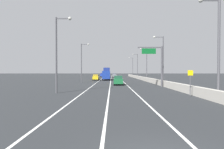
{
  "coord_description": "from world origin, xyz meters",
  "views": [
    {
      "loc": [
        -1.61,
        -5.43,
        2.89
      ],
      "look_at": [
        -1.46,
        47.61,
        1.91
      ],
      "focal_mm": 28.66,
      "sensor_mm": 36.0,
      "label": 1
    }
  ],
  "objects_px": {
    "overhead_sign_gantry": "(157,61)",
    "lamp_post_left_mid": "(82,60)",
    "speed_advisory_sign": "(190,81)",
    "car_green_0": "(118,80)",
    "lamp_post_right_near": "(216,42)",
    "box_truck": "(106,74)",
    "lamp_post_right_second": "(161,57)",
    "car_blue_3": "(102,75)",
    "car_silver_2": "(107,75)",
    "lamp_post_left_near": "(58,49)",
    "car_yellow_4": "(95,77)",
    "lamp_post_right_third": "(145,62)",
    "car_gray_1": "(114,75)",
    "lamp_post_right_fourth": "(136,64)",
    "lamp_post_right_fifth": "(132,66)"
  },
  "relations": [
    {
      "from": "overhead_sign_gantry",
      "to": "lamp_post_left_mid",
      "type": "distance_m",
      "value": 20.61
    },
    {
      "from": "speed_advisory_sign",
      "to": "car_green_0",
      "type": "height_order",
      "value": "speed_advisory_sign"
    },
    {
      "from": "lamp_post_right_near",
      "to": "box_truck",
      "type": "height_order",
      "value": "lamp_post_right_near"
    },
    {
      "from": "lamp_post_right_second",
      "to": "car_blue_3",
      "type": "distance_m",
      "value": 57.08
    },
    {
      "from": "lamp_post_right_second",
      "to": "lamp_post_left_mid",
      "type": "height_order",
      "value": "same"
    },
    {
      "from": "speed_advisory_sign",
      "to": "car_silver_2",
      "type": "xyz_separation_m",
      "value": [
        -11.09,
        60.8,
        -0.77
      ]
    },
    {
      "from": "lamp_post_left_near",
      "to": "car_blue_3",
      "type": "height_order",
      "value": "lamp_post_left_near"
    },
    {
      "from": "car_blue_3",
      "to": "car_yellow_4",
      "type": "xyz_separation_m",
      "value": [
        -0.19,
        -33.97,
        -0.07
      ]
    },
    {
      "from": "lamp_post_right_third",
      "to": "car_gray_1",
      "type": "distance_m",
      "value": 32.89
    },
    {
      "from": "overhead_sign_gantry",
      "to": "car_yellow_4",
      "type": "height_order",
      "value": "overhead_sign_gantry"
    },
    {
      "from": "speed_advisory_sign",
      "to": "car_silver_2",
      "type": "relative_size",
      "value": 0.66
    },
    {
      "from": "speed_advisory_sign",
      "to": "lamp_post_left_near",
      "type": "xyz_separation_m",
      "value": [
        -16.04,
        3.0,
        3.98
      ]
    },
    {
      "from": "lamp_post_right_fourth",
      "to": "lamp_post_left_near",
      "type": "distance_m",
      "value": 53.05
    },
    {
      "from": "car_silver_2",
      "to": "lamp_post_right_fourth",
      "type": "bearing_deg",
      "value": -31.8
    },
    {
      "from": "speed_advisory_sign",
      "to": "car_green_0",
      "type": "relative_size",
      "value": 0.71
    },
    {
      "from": "box_truck",
      "to": "lamp_post_right_fourth",
      "type": "bearing_deg",
      "value": 50.9
    },
    {
      "from": "lamp_post_left_mid",
      "to": "car_gray_1",
      "type": "xyz_separation_m",
      "value": [
        8.69,
        40.15,
        -4.73
      ]
    },
    {
      "from": "speed_advisory_sign",
      "to": "lamp_post_right_second",
      "type": "relative_size",
      "value": 0.3
    },
    {
      "from": "lamp_post_left_mid",
      "to": "box_truck",
      "type": "bearing_deg",
      "value": 65.77
    },
    {
      "from": "box_truck",
      "to": "car_silver_2",
      "type": "bearing_deg",
      "value": 90.76
    },
    {
      "from": "car_green_0",
      "to": "car_blue_3",
      "type": "distance_m",
      "value": 54.09
    },
    {
      "from": "speed_advisory_sign",
      "to": "lamp_post_right_fourth",
      "type": "distance_m",
      "value": 53.33
    },
    {
      "from": "lamp_post_right_third",
      "to": "lamp_post_left_near",
      "type": "xyz_separation_m",
      "value": [
        -17.45,
        -31.44,
        0.0
      ]
    },
    {
      "from": "lamp_post_right_fifth",
      "to": "car_blue_3",
      "type": "xyz_separation_m",
      "value": [
        -15.4,
        -1.31,
        -4.75
      ]
    },
    {
      "from": "lamp_post_left_mid",
      "to": "box_truck",
      "type": "xyz_separation_m",
      "value": [
        5.81,
        12.91,
        -3.88
      ]
    },
    {
      "from": "lamp_post_left_near",
      "to": "speed_advisory_sign",
      "type": "bearing_deg",
      "value": -10.6
    },
    {
      "from": "lamp_post_right_fourth",
      "to": "car_green_0",
      "type": "xyz_separation_m",
      "value": [
        -8.91,
        -36.31,
        -4.77
      ]
    },
    {
      "from": "car_silver_2",
      "to": "lamp_post_right_near",
      "type": "bearing_deg",
      "value": -79.11
    },
    {
      "from": "lamp_post_left_mid",
      "to": "car_yellow_4",
      "type": "bearing_deg",
      "value": 77.44
    },
    {
      "from": "overhead_sign_gantry",
      "to": "lamp_post_right_second",
      "type": "bearing_deg",
      "value": 62.63
    },
    {
      "from": "car_blue_3",
      "to": "car_yellow_4",
      "type": "bearing_deg",
      "value": -90.33
    },
    {
      "from": "overhead_sign_gantry",
      "to": "lamp_post_right_second",
      "type": "distance_m",
      "value": 3.53
    },
    {
      "from": "overhead_sign_gantry",
      "to": "car_yellow_4",
      "type": "distance_m",
      "value": 27.78
    },
    {
      "from": "lamp_post_right_near",
      "to": "car_gray_1",
      "type": "xyz_separation_m",
      "value": [
        -9.1,
        68.62,
        -4.73
      ]
    },
    {
      "from": "car_green_0",
      "to": "car_blue_3",
      "type": "xyz_separation_m",
      "value": [
        -6.25,
        53.73,
        0.02
      ]
    },
    {
      "from": "lamp_post_right_third",
      "to": "car_blue_3",
      "type": "height_order",
      "value": "lamp_post_right_third"
    },
    {
      "from": "overhead_sign_gantry",
      "to": "lamp_post_right_fourth",
      "type": "relative_size",
      "value": 0.75
    },
    {
      "from": "lamp_post_right_fifth",
      "to": "car_blue_3",
      "type": "relative_size",
      "value": 2.2
    },
    {
      "from": "lamp_post_right_near",
      "to": "lamp_post_right_fifth",
      "type": "distance_m",
      "value": 74.89
    },
    {
      "from": "speed_advisory_sign",
      "to": "car_green_0",
      "type": "xyz_separation_m",
      "value": [
        -7.68,
        16.85,
        -0.79
      ]
    },
    {
      "from": "car_blue_3",
      "to": "lamp_post_right_near",
      "type": "bearing_deg",
      "value": -78.39
    },
    {
      "from": "lamp_post_right_near",
      "to": "car_green_0",
      "type": "distance_m",
      "value": 22.26
    },
    {
      "from": "lamp_post_right_fourth",
      "to": "lamp_post_right_fifth",
      "type": "height_order",
      "value": "same"
    },
    {
      "from": "lamp_post_right_third",
      "to": "lamp_post_left_mid",
      "type": "bearing_deg",
      "value": -153.52
    },
    {
      "from": "overhead_sign_gantry",
      "to": "box_truck",
      "type": "height_order",
      "value": "overhead_sign_gantry"
    },
    {
      "from": "overhead_sign_gantry",
      "to": "lamp_post_right_fifth",
      "type": "xyz_separation_m",
      "value": [
        1.91,
        59.16,
        1.02
      ]
    },
    {
      "from": "lamp_post_left_mid",
      "to": "car_silver_2",
      "type": "xyz_separation_m",
      "value": [
        5.51,
        35.33,
        -4.75
      ]
    },
    {
      "from": "lamp_post_right_third",
      "to": "car_silver_2",
      "type": "xyz_separation_m",
      "value": [
        -12.51,
        26.36,
        -4.75
      ]
    },
    {
      "from": "lamp_post_left_near",
      "to": "car_yellow_4",
      "type": "height_order",
      "value": "lamp_post_left_near"
    },
    {
      "from": "overhead_sign_gantry",
      "to": "car_yellow_4",
      "type": "bearing_deg",
      "value": 119.81
    }
  ]
}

